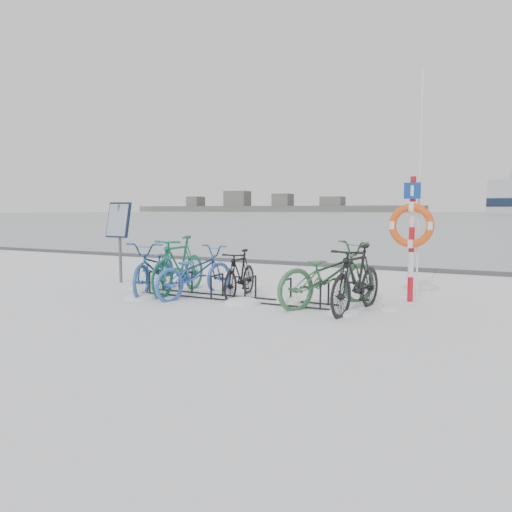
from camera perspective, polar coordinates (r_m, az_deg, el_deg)
name	(u,v)px	position (r m, az deg, el deg)	size (l,w,h in m)	color
ground	(234,299)	(9.49, -2.59, -4.95)	(900.00, 900.00, 0.00)	white
ice_sheet	(485,215)	(163.25, 24.68, 4.31)	(400.00, 298.00, 0.02)	#AAB9C0
quay_edge	(330,265)	(14.87, 8.42, -1.05)	(400.00, 0.25, 0.10)	#3F3F42
bike_rack	(233,290)	(9.46, -2.59, -3.88)	(4.00, 0.48, 0.46)	black
info_board	(119,225)	(11.92, -15.42, 3.45)	(0.63, 0.26, 1.86)	#595B5E
lifebuoy_station	(412,226)	(9.48, 17.37, 3.31)	(0.80, 0.23, 4.17)	red
shoreline	(264,207)	(296.53, 0.93, 5.61)	(180.00, 12.00, 9.50)	#515151
bike_0	(156,266)	(10.30, -11.41, -1.14)	(0.73, 2.10, 1.10)	#284F8F
bike_1	(179,264)	(10.23, -8.81, -0.87)	(0.56, 1.99, 1.20)	#186E54
bike_2	(195,270)	(9.75, -6.99, -1.65)	(0.68, 1.96, 1.03)	#3562BC
bike_3	(240,272)	(9.67, -1.86, -1.89)	(0.45, 1.59, 0.96)	black
bike_4	(328,273)	(8.88, 8.26, -1.90)	(0.78, 2.23, 1.17)	#346741
bike_5	(356,277)	(8.45, 11.41, -2.39)	(0.54, 1.91, 1.15)	black
snow_drifts	(237,302)	(9.23, -2.16, -5.25)	(5.70, 1.80, 0.24)	white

